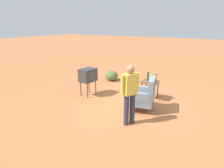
% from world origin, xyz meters
% --- Properties ---
extents(ground_plane, '(60.00, 60.00, 0.00)m').
position_xyz_m(ground_plane, '(0.00, 0.00, 0.00)').
color(ground_plane, '#B76B3D').
extents(armchair, '(0.91, 0.93, 1.06)m').
position_xyz_m(armchair, '(0.05, 0.29, 0.50)').
color(armchair, brown).
rests_on(armchair, ground).
extents(side_table, '(0.56, 0.56, 0.68)m').
position_xyz_m(side_table, '(-0.93, 0.13, 0.57)').
color(side_table, black).
rests_on(side_table, ground).
extents(tv_on_stand, '(0.66, 0.52, 1.03)m').
position_xyz_m(tv_on_stand, '(-0.18, -2.03, 0.78)').
color(tv_on_stand, black).
rests_on(tv_on_stand, ground).
extents(person_standing, '(0.51, 0.37, 1.64)m').
position_xyz_m(person_standing, '(1.07, 0.25, 0.94)').
color(person_standing, '#2D3347').
rests_on(person_standing, ground).
extents(bottle_wine_green, '(0.07, 0.07, 0.32)m').
position_xyz_m(bottle_wine_green, '(-0.95, 0.03, 0.84)').
color(bottle_wine_green, '#1E5623').
rests_on(bottle_wine_green, side_table).
extents(bottle_tall_amber, '(0.07, 0.07, 0.30)m').
position_xyz_m(bottle_tall_amber, '(-0.89, 0.33, 0.83)').
color(bottle_tall_amber, brown).
rests_on(bottle_tall_amber, side_table).
extents(flower_vase, '(0.15, 0.10, 0.27)m').
position_xyz_m(flower_vase, '(-0.91, 0.15, 0.83)').
color(flower_vase, silver).
rests_on(flower_vase, side_table).
extents(shrub_near, '(0.61, 0.61, 0.47)m').
position_xyz_m(shrub_near, '(-2.32, -2.24, 0.23)').
color(shrub_near, '#516B38').
rests_on(shrub_near, ground).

